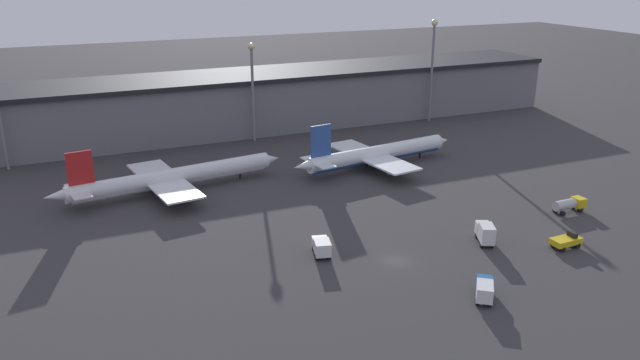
# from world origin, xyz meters

# --- Properties ---
(ground) EXTENTS (600.00, 600.00, 0.00)m
(ground) POSITION_xyz_m (0.00, 0.00, 0.00)
(ground) COLOR #383538
(terminal_building) EXTENTS (190.36, 23.05, 15.31)m
(terminal_building) POSITION_xyz_m (0.00, 86.43, 7.71)
(terminal_building) COLOR slate
(terminal_building) RESTS_ON ground
(airplane_0) EXTENTS (48.10, 27.40, 11.15)m
(airplane_0) POSITION_xyz_m (-25.71, 44.68, 3.00)
(airplane_0) COLOR silver
(airplane_0) RESTS_ON ground
(airplane_1) EXTENTS (42.46, 27.09, 11.70)m
(airplane_1) POSITION_xyz_m (19.38, 42.16, 3.05)
(airplane_1) COLOR white
(airplane_1) RESTS_ON ground
(service_vehicle_0) EXTENTS (5.21, 5.89, 2.77)m
(service_vehicle_0) POSITION_xyz_m (5.13, -15.00, 1.59)
(service_vehicle_0) COLOR #195199
(service_vehicle_0) RESTS_ON ground
(service_vehicle_1) EXTENTS (3.69, 5.63, 2.80)m
(service_vehicle_1) POSITION_xyz_m (-9.79, 6.33, 1.59)
(service_vehicle_1) COLOR white
(service_vehicle_1) RESTS_ON ground
(service_vehicle_2) EXTENTS (6.66, 2.50, 2.59)m
(service_vehicle_2) POSITION_xyz_m (39.30, 4.35, 1.54)
(service_vehicle_2) COLOR gold
(service_vehicle_2) RESTS_ON ground
(service_vehicle_3) EXTENTS (4.37, 6.04, 3.54)m
(service_vehicle_3) POSITION_xyz_m (16.63, -0.34, 1.95)
(service_vehicle_3) COLOR white
(service_vehicle_3) RESTS_ON ground
(service_vehicle_4) EXTENTS (5.11, 2.66, 2.48)m
(service_vehicle_4) POSITION_xyz_m (27.66, -6.94, 1.16)
(service_vehicle_4) COLOR gold
(service_vehicle_4) RESTS_ON ground
(lamp_post_1) EXTENTS (1.80, 1.80, 24.95)m
(lamp_post_1) POSITION_xyz_m (1.27, 73.98, 15.87)
(lamp_post_1) COLOR slate
(lamp_post_1) RESTS_ON ground
(lamp_post_2) EXTENTS (1.80, 1.80, 28.64)m
(lamp_post_2) POSITION_xyz_m (54.38, 73.98, 17.89)
(lamp_post_2) COLOR slate
(lamp_post_2) RESTS_ON ground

